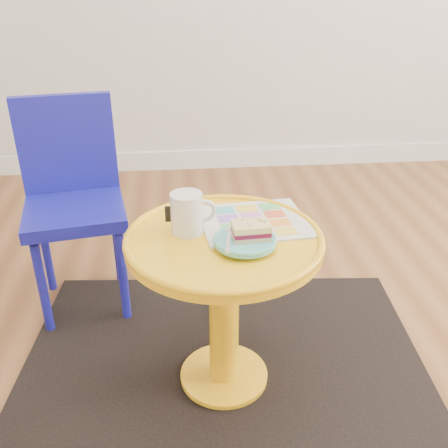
{
  "coord_description": "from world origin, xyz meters",
  "views": [
    {
      "loc": [
        -0.61,
        -1.03,
        1.16
      ],
      "look_at": [
        -0.5,
        0.14,
        0.55
      ],
      "focal_mm": 40.0,
      "sensor_mm": 36.0,
      "label": 1
    }
  ],
  "objects": [
    {
      "name": "floor",
      "position": [
        0.0,
        0.0,
        0.0
      ],
      "size": [
        4.0,
        4.0,
        0.0
      ],
      "primitive_type": "plane",
      "color": "brown",
      "rests_on": "ground"
    },
    {
      "name": "rug",
      "position": [
        -0.5,
        0.14,
        0.0
      ],
      "size": [
        1.38,
        1.2,
        0.01
      ],
      "primitive_type": "cube",
      "rotation": [
        0.0,
        0.0,
        -0.08
      ],
      "color": "black",
      "rests_on": "ground"
    },
    {
      "name": "newspaper",
      "position": [
        -0.41,
        0.22,
        0.51
      ],
      "size": [
        0.32,
        0.28,
        0.01
      ],
      "primitive_type": "cube",
      "rotation": [
        0.0,
        0.0,
        0.1
      ],
      "color": "silver",
      "rests_on": "side_table"
    },
    {
      "name": "chair",
      "position": [
        -1.0,
        0.64,
        0.44
      ],
      "size": [
        0.39,
        0.39,
        0.77
      ],
      "rotation": [
        0.0,
        0.0,
        0.18
      ],
      "color": "#171798",
      "rests_on": "ground"
    },
    {
      "name": "side_table",
      "position": [
        -0.5,
        0.14,
        0.37
      ],
      "size": [
        0.54,
        0.54,
        0.51
      ],
      "color": "yellow",
      "rests_on": "ground"
    },
    {
      "name": "plate",
      "position": [
        -0.45,
        0.08,
        0.53
      ],
      "size": [
        0.16,
        0.16,
        0.02
      ],
      "color": "#59BCBA",
      "rests_on": "newspaper"
    },
    {
      "name": "fork",
      "position": [
        -0.49,
        0.09,
        0.53
      ],
      "size": [
        0.04,
        0.14,
        0.0
      ],
      "rotation": [
        0.0,
        0.0,
        -0.16
      ],
      "color": "silver",
      "rests_on": "plate"
    },
    {
      "name": "mug",
      "position": [
        -0.6,
        0.18,
        0.57
      ],
      "size": [
        0.12,
        0.09,
        0.11
      ],
      "rotation": [
        0.0,
        0.0,
        -0.01
      ],
      "color": "silver",
      "rests_on": "side_table"
    },
    {
      "name": "cake_slice",
      "position": [
        -0.44,
        0.09,
        0.55
      ],
      "size": [
        0.1,
        0.07,
        0.04
      ],
      "rotation": [
        0.0,
        0.0,
        0.07
      ],
      "color": "#D3BC8C",
      "rests_on": "plate"
    },
    {
      "name": "room_walls",
      "position": [
        -0.99,
        0.99,
        0.06
      ],
      "size": [
        4.0,
        4.0,
        4.0
      ],
      "color": "silver",
      "rests_on": "ground"
    }
  ]
}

